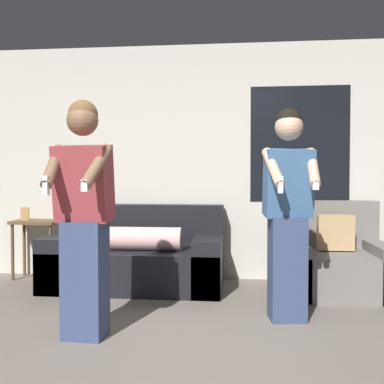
{
  "coord_description": "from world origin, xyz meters",
  "views": [
    {
      "loc": [
        0.43,
        -2.38,
        1.17
      ],
      "look_at": [
        0.07,
        1.06,
        1.06
      ],
      "focal_mm": 42.0,
      "sensor_mm": 36.0,
      "label": 1
    }
  ],
  "objects_px": {
    "couch": "(137,258)",
    "person_right": "(288,211)",
    "armchair": "(335,262)",
    "side_table": "(37,231)",
    "person_left": "(84,216)"
  },
  "relations": [
    {
      "from": "side_table",
      "to": "person_right",
      "type": "height_order",
      "value": "person_right"
    },
    {
      "from": "person_left",
      "to": "person_right",
      "type": "distance_m",
      "value": 1.62
    },
    {
      "from": "armchair",
      "to": "side_table",
      "type": "height_order",
      "value": "armchair"
    },
    {
      "from": "side_table",
      "to": "armchair",
      "type": "bearing_deg",
      "value": -4.54
    },
    {
      "from": "armchair",
      "to": "person_right",
      "type": "distance_m",
      "value": 1.31
    },
    {
      "from": "couch",
      "to": "person_right",
      "type": "xyz_separation_m",
      "value": [
        1.49,
        -1.01,
        0.59
      ]
    },
    {
      "from": "armchair",
      "to": "person_left",
      "type": "distance_m",
      "value": 2.69
    },
    {
      "from": "armchair",
      "to": "side_table",
      "type": "bearing_deg",
      "value": 175.46
    },
    {
      "from": "armchair",
      "to": "person_right",
      "type": "height_order",
      "value": "person_right"
    },
    {
      "from": "couch",
      "to": "side_table",
      "type": "relative_size",
      "value": 2.23
    },
    {
      "from": "side_table",
      "to": "person_left",
      "type": "distance_m",
      "value": 2.22
    },
    {
      "from": "armchair",
      "to": "couch",
      "type": "bearing_deg",
      "value": 179.9
    },
    {
      "from": "armchair",
      "to": "side_table",
      "type": "relative_size",
      "value": 1.19
    },
    {
      "from": "side_table",
      "to": "person_left",
      "type": "height_order",
      "value": "person_left"
    },
    {
      "from": "armchair",
      "to": "person_left",
      "type": "bearing_deg",
      "value": -143.38
    }
  ]
}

